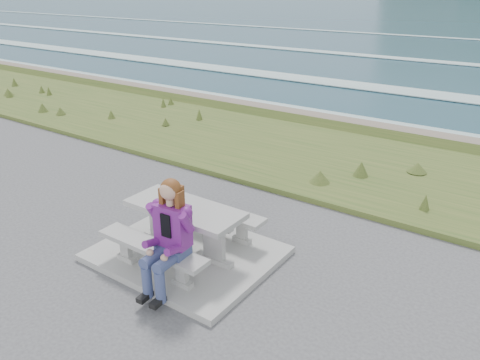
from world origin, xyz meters
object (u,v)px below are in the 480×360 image
object	(u,v)px
picnic_table	(185,217)
bench_seaward	(214,213)
bench_landward	(152,251)
seated_woman	(166,252)

from	to	relation	value
picnic_table	bench_seaward	size ratio (longest dim) A/B	1.00
bench_seaward	bench_landward	bearing A→B (deg)	-90.00
picnic_table	seated_woman	distance (m)	0.94
bench_landward	seated_woman	distance (m)	0.49
bench_seaward	seated_woman	world-z (taller)	seated_woman
picnic_table	bench_landward	xyz separation A→B (m)	(0.00, -0.70, -0.23)
bench_seaward	seated_woman	distance (m)	1.61
picnic_table	bench_landward	bearing A→B (deg)	-90.00
bench_landward	bench_seaward	world-z (taller)	same
picnic_table	seated_woman	size ratio (longest dim) A/B	1.19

